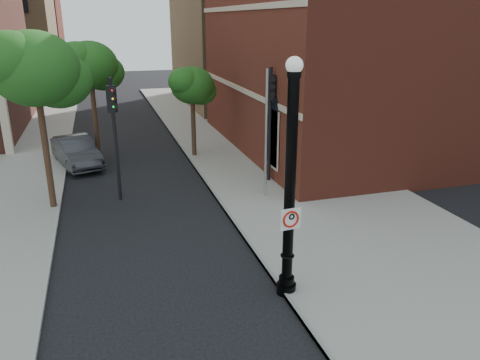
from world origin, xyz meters
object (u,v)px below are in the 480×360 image
object	(u,v)px
lamppost	(290,193)
parked_car	(76,152)
no_parking_sign	(291,219)
traffic_signal_left	(114,119)
traffic_signal_right	(270,107)

from	to	relation	value
lamppost	parked_car	size ratio (longest dim) A/B	1.39
lamppost	no_parking_sign	xyz separation A→B (m)	(-0.01, -0.16, -0.62)
no_parking_sign	traffic_signal_left	xyz separation A→B (m)	(-3.84, 8.54, 1.07)
lamppost	no_parking_sign	world-z (taller)	lamppost
no_parking_sign	traffic_signal_right	bearing A→B (deg)	67.34
lamppost	traffic_signal_left	bearing A→B (deg)	114.69
traffic_signal_right	parked_car	bearing A→B (deg)	154.55
no_parking_sign	traffic_signal_left	distance (m)	9.42
no_parking_sign	parked_car	bearing A→B (deg)	106.34
parked_car	traffic_signal_left	size ratio (longest dim) A/B	0.90
no_parking_sign	traffic_signal_right	world-z (taller)	traffic_signal_right
no_parking_sign	traffic_signal_left	world-z (taller)	traffic_signal_left
no_parking_sign	traffic_signal_right	size ratio (longest dim) A/B	0.11
no_parking_sign	traffic_signal_left	size ratio (longest dim) A/B	0.12
parked_car	no_parking_sign	bearing A→B (deg)	-84.17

